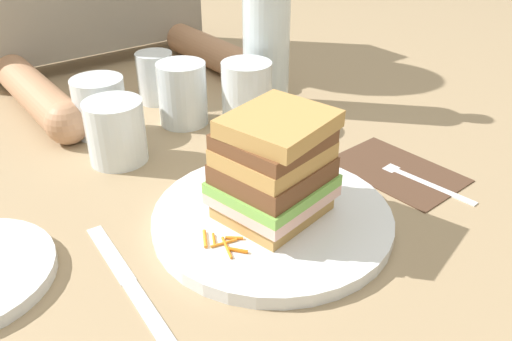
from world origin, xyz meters
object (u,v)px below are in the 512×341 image
object	(u,v)px
main_plate	(272,218)
napkin_dark	(396,170)
sandwich	(274,168)
empty_tumbler_0	(183,94)
empty_tumbler_3	(100,107)
empty_tumbler_1	(156,78)
juice_glass	(247,99)
water_bottle	(266,19)
fork	(412,175)
empty_tumbler_2	(116,132)
knife	(129,283)

from	to	relation	value
main_plate	napkin_dark	world-z (taller)	main_plate
sandwich	napkin_dark	distance (m)	0.21
empty_tumbler_0	empty_tumbler_3	bearing A→B (deg)	161.09
empty_tumbler_1	empty_tumbler_0	bearing A→B (deg)	-94.29
empty_tumbler_1	napkin_dark	bearing A→B (deg)	-71.18
juice_glass	water_bottle	world-z (taller)	water_bottle
empty_tumbler_0	main_plate	bearing A→B (deg)	-101.32
main_plate	fork	distance (m)	0.21
empty_tumbler_2	empty_tumbler_1	bearing A→B (deg)	47.50
empty_tumbler_1	empty_tumbler_3	world-z (taller)	empty_tumbler_3
main_plate	empty_tumbler_2	bearing A→B (deg)	106.89
water_bottle	empty_tumbler_0	size ratio (longest dim) A/B	3.26
sandwich	empty_tumbler_2	distance (m)	0.25
empty_tumbler_0	empty_tumbler_1	size ratio (longest dim) A/B	1.14
knife	water_bottle	world-z (taller)	water_bottle
napkin_dark	juice_glass	world-z (taller)	juice_glass
empty_tumbler_0	empty_tumbler_3	world-z (taller)	empty_tumbler_0
main_plate	empty_tumbler_1	size ratio (longest dim) A/B	3.19
sandwich	empty_tumbler_2	world-z (taller)	sandwich
napkin_dark	knife	size ratio (longest dim) A/B	0.80
empty_tumbler_0	empty_tumbler_2	distance (m)	0.14
sandwich	empty_tumbler_3	distance (m)	0.34
empty_tumbler_3	empty_tumbler_2	bearing A→B (deg)	-100.23
empty_tumbler_0	empty_tumbler_3	distance (m)	0.12
napkin_dark	water_bottle	xyz separation A→B (m)	(-0.00, 0.28, 0.14)
main_plate	empty_tumbler_0	xyz separation A→B (m)	(0.06, 0.29, 0.04)
empty_tumbler_1	water_bottle	bearing A→B (deg)	-42.42
sandwich	water_bottle	xyz separation A→B (m)	(0.20, 0.27, 0.07)
fork	water_bottle	bearing A→B (deg)	90.70
napkin_dark	empty_tumbler_3	xyz separation A→B (m)	(-0.26, 0.34, 0.04)
empty_tumbler_0	juice_glass	bearing A→B (deg)	-44.36
empty_tumbler_0	empty_tumbler_3	size ratio (longest dim) A/B	1.12
water_bottle	empty_tumbler_1	xyz separation A→B (m)	(-0.14, 0.12, -0.10)
fork	juice_glass	world-z (taller)	juice_glass
empty_tumbler_2	napkin_dark	bearing A→B (deg)	-42.10
napkin_dark	juice_glass	bearing A→B (deg)	107.80
fork	water_bottle	xyz separation A→B (m)	(-0.00, 0.30, 0.14)
main_plate	sandwich	xyz separation A→B (m)	(0.00, -0.00, 0.07)
empty_tumbler_2	empty_tumbler_3	bearing A→B (deg)	79.77
main_plate	empty_tumbler_3	xyz separation A→B (m)	(-0.06, 0.33, 0.04)
napkin_dark	knife	distance (m)	0.37
water_bottle	knife	bearing A→B (deg)	-144.83
empty_tumbler_3	napkin_dark	bearing A→B (deg)	-52.54
water_bottle	sandwich	bearing A→B (deg)	-126.72
knife	water_bottle	distance (m)	0.48
water_bottle	juice_glass	bearing A→B (deg)	-147.50
water_bottle	fork	bearing A→B (deg)	-89.30
empty_tumbler_1	empty_tumbler_2	bearing A→B (deg)	-132.50
water_bottle	empty_tumbler_3	distance (m)	0.28
fork	empty_tumbler_3	size ratio (longest dim) A/B	1.95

